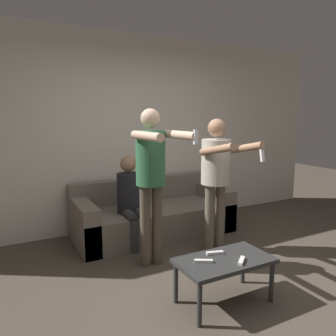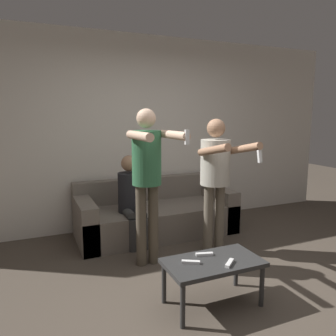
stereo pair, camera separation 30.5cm
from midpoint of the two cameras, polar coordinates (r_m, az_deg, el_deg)
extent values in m
plane|color=#4C4238|center=(3.21, 12.85, -20.98)|extent=(14.00, 14.00, 0.00)
cube|color=silver|center=(4.74, -2.50, 6.21)|extent=(6.40, 0.06, 2.70)
cube|color=slate|center=(4.48, -0.07, -9.05)|extent=(2.10, 0.89, 0.39)
cube|color=slate|center=(4.71, -1.82, -3.62)|extent=(2.10, 0.16, 0.33)
cube|color=slate|center=(4.19, -12.24, -9.27)|extent=(0.20, 0.89, 0.57)
cube|color=slate|center=(4.89, 10.27, -6.52)|extent=(0.20, 0.89, 0.57)
cylinder|color=brown|center=(3.53, -2.20, -9.99)|extent=(0.11, 0.11, 0.88)
cylinder|color=brown|center=(3.58, -0.11, -9.71)|extent=(0.11, 0.11, 0.88)
cylinder|color=#337047|center=(3.38, -1.18, 1.76)|extent=(0.31, 0.31, 0.56)
sphere|color=beige|center=(3.35, -1.21, 8.65)|extent=(0.20, 0.20, 0.20)
cylinder|color=beige|center=(3.02, -2.16, 5.61)|extent=(0.08, 0.59, 0.08)
cylinder|color=beige|center=(3.16, 3.72, 5.76)|extent=(0.08, 0.59, 0.08)
cube|color=white|center=(2.91, 6.34, 5.37)|extent=(0.04, 0.03, 0.13)
cylinder|color=#6B6051|center=(3.89, 9.30, -8.80)|extent=(0.11, 0.11, 0.81)
cylinder|color=#6B6051|center=(3.97, 11.17, -8.48)|extent=(0.11, 0.11, 0.81)
cylinder|color=beige|center=(3.78, 10.53, 0.96)|extent=(0.34, 0.34, 0.52)
sphere|color=#A87A5B|center=(3.75, 10.71, 6.85)|extent=(0.21, 0.21, 0.21)
cylinder|color=#A87A5B|center=(3.43, 10.46, 3.08)|extent=(0.08, 0.55, 0.19)
cylinder|color=#A87A5B|center=(3.66, 15.41, 3.27)|extent=(0.08, 0.55, 0.19)
cube|color=white|center=(3.46, 18.13, 1.93)|extent=(0.04, 0.05, 0.13)
cylinder|color=#383838|center=(3.95, -3.92, -11.64)|extent=(0.11, 0.11, 0.39)
cylinder|color=#383838|center=(3.99, -2.11, -11.40)|extent=(0.11, 0.11, 0.39)
cylinder|color=#383838|center=(4.02, -4.71, -7.93)|extent=(0.11, 0.32, 0.11)
cylinder|color=#383838|center=(4.06, -2.95, -7.74)|extent=(0.11, 0.32, 0.11)
cylinder|color=#232328|center=(4.13, -4.60, -4.27)|extent=(0.29, 0.29, 0.50)
sphere|color=#A87A5B|center=(4.06, -4.67, 0.80)|extent=(0.20, 0.20, 0.20)
cube|color=#2D2D2D|center=(2.90, 10.96, -15.90)|extent=(0.82, 0.45, 0.04)
cylinder|color=#2D2D2D|center=(2.68, 6.13, -22.84)|extent=(0.04, 0.04, 0.36)
cylinder|color=#2D2D2D|center=(3.07, 18.95, -18.92)|extent=(0.04, 0.04, 0.36)
cylinder|color=#2D2D2D|center=(2.96, 2.43, -19.43)|extent=(0.04, 0.04, 0.36)
cylinder|color=#2D2D2D|center=(3.31, 14.50, -16.45)|extent=(0.04, 0.04, 0.36)
cube|color=white|center=(2.84, 13.83, -15.83)|extent=(0.14, 0.13, 0.02)
cube|color=white|center=(2.80, 7.24, -16.00)|extent=(0.15, 0.11, 0.02)
cube|color=white|center=(2.96, 9.41, -14.64)|extent=(0.15, 0.07, 0.02)
camera|label=1|loc=(0.15, -87.78, 0.36)|focal=35.00mm
camera|label=2|loc=(0.15, 92.22, -0.36)|focal=35.00mm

